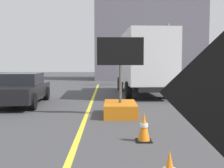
{
  "coord_description": "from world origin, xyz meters",
  "views": [
    {
      "loc": [
        0.69,
        0.24,
        1.79
      ],
      "look_at": [
        0.8,
        5.62,
        1.39
      ],
      "focal_mm": 43.42,
      "sensor_mm": 36.0,
      "label": 1
    }
  ],
  "objects_px": {
    "box_truck": "(144,62)",
    "highway_guide_sign": "(158,43)",
    "pickup_car": "(21,89)",
    "traffic_cone_mid_lane": "(144,127)",
    "arrow_board_trailer": "(120,102)"
  },
  "relations": [
    {
      "from": "pickup_car",
      "to": "traffic_cone_mid_lane",
      "type": "bearing_deg",
      "value": -51.49
    },
    {
      "from": "box_truck",
      "to": "highway_guide_sign",
      "type": "relative_size",
      "value": 1.35
    },
    {
      "from": "arrow_board_trailer",
      "to": "box_truck",
      "type": "relative_size",
      "value": 0.4
    },
    {
      "from": "box_truck",
      "to": "traffic_cone_mid_lane",
      "type": "height_order",
      "value": "box_truck"
    },
    {
      "from": "box_truck",
      "to": "highway_guide_sign",
      "type": "height_order",
      "value": "highway_guide_sign"
    },
    {
      "from": "box_truck",
      "to": "traffic_cone_mid_lane",
      "type": "bearing_deg",
      "value": -98.03
    },
    {
      "from": "highway_guide_sign",
      "to": "arrow_board_trailer",
      "type": "bearing_deg",
      "value": -106.55
    },
    {
      "from": "box_truck",
      "to": "pickup_car",
      "type": "relative_size",
      "value": 1.47
    },
    {
      "from": "pickup_car",
      "to": "box_truck",
      "type": "bearing_deg",
      "value": 31.33
    },
    {
      "from": "arrow_board_trailer",
      "to": "box_truck",
      "type": "height_order",
      "value": "box_truck"
    },
    {
      "from": "arrow_board_trailer",
      "to": "highway_guide_sign",
      "type": "bearing_deg",
      "value": 73.45
    },
    {
      "from": "arrow_board_trailer",
      "to": "box_truck",
      "type": "xyz_separation_m",
      "value": [
        1.73,
        6.33,
        1.42
      ]
    },
    {
      "from": "box_truck",
      "to": "traffic_cone_mid_lane",
      "type": "distance_m",
      "value": 9.72
    },
    {
      "from": "arrow_board_trailer",
      "to": "pickup_car",
      "type": "bearing_deg",
      "value": 147.88
    },
    {
      "from": "box_truck",
      "to": "pickup_car",
      "type": "bearing_deg",
      "value": -148.67
    }
  ]
}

